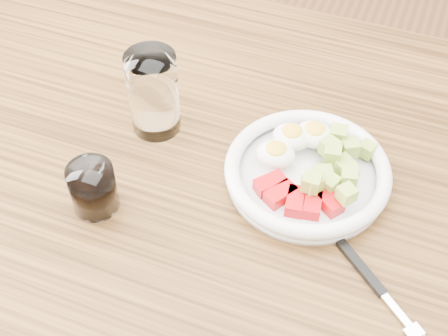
# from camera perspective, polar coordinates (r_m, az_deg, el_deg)

# --- Properties ---
(dining_table) EXTENTS (1.50, 0.90, 0.77)m
(dining_table) POSITION_cam_1_polar(r_m,az_deg,el_deg) (0.94, 0.35, -5.84)
(dining_table) COLOR brown
(dining_table) RESTS_ON ground
(bowl) EXTENTS (0.23, 0.23, 0.06)m
(bowl) POSITION_cam_1_polar(r_m,az_deg,el_deg) (0.86, 7.63, -0.12)
(bowl) COLOR white
(bowl) RESTS_ON dining_table
(fork) EXTENTS (0.15, 0.13, 0.01)m
(fork) POSITION_cam_1_polar(r_m,az_deg,el_deg) (0.79, 13.51, -10.15)
(fork) COLOR black
(fork) RESTS_ON dining_table
(water_glass) EXTENTS (0.07, 0.07, 0.13)m
(water_glass) POSITION_cam_1_polar(r_m,az_deg,el_deg) (0.90, -6.48, 6.82)
(water_glass) COLOR white
(water_glass) RESTS_ON dining_table
(coffee_glass) EXTENTS (0.06, 0.06, 0.07)m
(coffee_glass) POSITION_cam_1_polar(r_m,az_deg,el_deg) (0.83, -11.88, -1.84)
(coffee_glass) COLOR white
(coffee_glass) RESTS_ON dining_table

